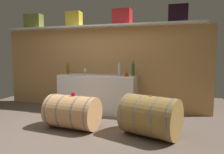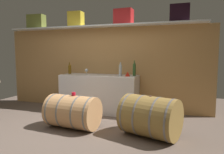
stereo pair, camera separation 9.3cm
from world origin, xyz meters
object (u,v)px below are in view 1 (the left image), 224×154
toolcase_black (178,14)px  wine_glass (85,70)px  wine_barrel_near (73,112)px  wine_barrel_far (151,116)px  toolcase_olive (34,21)px  work_cabinet (98,93)px  tasting_cup (73,94)px  toolcase_red (122,17)px  red_funnel (127,74)px  wine_bottle_clear (119,70)px  wine_bottle_green (133,69)px  toolcase_yellow (74,19)px  wine_bottle_amber (68,69)px

toolcase_black → wine_glass: size_ratio=2.87×
wine_barrel_near → wine_barrel_far: (1.38, 0.02, 0.03)m
toolcase_olive → work_cabinet: 2.54m
work_cabinet → tasting_cup: size_ratio=24.73×
toolcase_red → toolcase_black: bearing=3.8°
wine_glass → toolcase_olive: bearing=172.9°
wine_glass → red_funnel: wine_glass is taller
wine_bottle_clear → wine_bottle_green: size_ratio=0.90×
wine_barrel_near → toolcase_yellow: bearing=119.8°
toolcase_yellow → toolcase_red: toolcase_yellow is taller
red_funnel → toolcase_red: bearing=119.9°
wine_barrel_far → tasting_cup: size_ratio=14.42×
wine_bottle_green → red_funnel: bearing=-124.6°
wine_bottle_amber → wine_barrel_far: (2.13, -1.22, -0.65)m
wine_bottle_amber → tasting_cup: wine_bottle_amber is taller
wine_barrel_near → tasting_cup: 0.33m
toolcase_yellow → work_cabinet: toolcase_yellow is taller
wine_glass → wine_barrel_near: size_ratio=0.14×
wine_bottle_amber → red_funnel: (1.49, -0.15, -0.07)m
toolcase_olive → tasting_cup: toolcase_olive is taller
wine_glass → wine_barrel_far: size_ratio=0.13×
red_funnel → wine_bottle_clear: bearing=177.3°
toolcase_black → tasting_cup: size_ratio=5.52×
wine_barrel_far → wine_bottle_amber: bearing=168.0°
work_cabinet → tasting_cup: bearing=-90.9°
toolcase_red → work_cabinet: (-0.51, -0.22, -1.74)m
wine_bottle_green → wine_barrel_far: bearing=-66.6°
toolcase_black → wine_bottle_green: size_ratio=1.18×
wine_glass → tasting_cup: wine_glass is taller
toolcase_yellow → wine_bottle_amber: bearing=-127.4°
toolcase_olive → wine_barrel_far: (3.17, -1.38, -1.84)m
toolcase_red → wine_glass: size_ratio=2.96×
tasting_cup → wine_barrel_far: bearing=0.9°
toolcase_yellow → toolcase_olive: bearing=176.7°
toolcase_olive → red_funnel: bearing=-10.8°
toolcase_yellow → red_funnel: toolcase_yellow is taller
toolcase_yellow → work_cabinet: bearing=-21.0°
work_cabinet → wine_barrel_near: work_cabinet is taller
wine_bottle_green → wine_barrel_near: size_ratio=0.35×
wine_glass → wine_barrel_far: bearing=-35.7°
wine_barrel_near → toolcase_black: bearing=43.8°
toolcase_yellow → wine_bottle_amber: size_ratio=1.28×
wine_glass → wine_barrel_near: wine_glass is taller
toolcase_yellow → wine_barrel_far: toolcase_yellow is taller
wine_bottle_clear → tasting_cup: 1.28m
red_funnel → wine_barrel_near: (-0.74, -1.09, -0.61)m
toolcase_red → toolcase_yellow: bearing=-176.2°
red_funnel → tasting_cup: bearing=-123.2°
work_cabinet → wine_glass: size_ratio=12.84×
wine_bottle_green → wine_glass: size_ratio=2.43×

